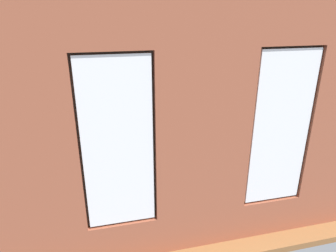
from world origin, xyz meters
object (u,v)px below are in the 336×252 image
Objects in this scene: potted_plant_near_tv at (13,195)px; potted_plant_corner_near_left at (247,104)px; couch_left at (291,149)px; coffee_table at (167,147)px; potted_plant_foreground_right at (33,118)px; table_plant_small at (158,138)px; potted_plant_mid_room_small at (191,128)px; remote_silver at (182,140)px; couch_by_window at (156,201)px; potted_plant_by_left_couch at (244,121)px; cup_ceramic at (173,144)px; potted_plant_between_couches at (241,181)px; candle_jar at (167,142)px; papasan_chair at (154,124)px.

potted_plant_near_tv reaches higher than potted_plant_corner_near_left.
couch_left is 2.63m from coffee_table.
potted_plant_foreground_right reaches higher than couch_left.
table_plant_small is 0.46× the size of potted_plant_mid_room_small.
potted_plant_foreground_right is (3.19, -1.53, 0.25)m from remote_silver.
potted_plant_mid_room_small is at bearing -117.61° from couch_by_window.
table_plant_small is at bearing -30.39° from coffee_table.
table_plant_small is 3.10m from potted_plant_foreground_right.
potted_plant_by_left_couch is (0.40, -1.35, 0.18)m from couch_left.
cup_ceramic is 3.44m from potted_plant_foreground_right.
cup_ceramic is 1.73m from potted_plant_between_couches.
table_plant_small is at bearing -30.39° from candle_jar.
couch_left is (-3.14, -1.14, 0.00)m from couch_by_window.
potted_plant_corner_near_left is 2.12× the size of potted_plant_mid_room_small.
couch_left reaches higher than potted_plant_by_left_couch.
potted_plant_near_tv is at bearing 47.63° from papasan_chair.
candle_jar reaches higher than coffee_table.
remote_silver is at bearing 154.32° from potted_plant_foreground_right.
potted_plant_mid_room_small is (1.71, -1.60, 0.02)m from couch_left.
cup_ceramic is 0.19× the size of potted_plant_mid_room_small.
potted_plant_foreground_right reaches higher than couch_by_window.
candle_jar reaches higher than potted_plant_mid_room_small.
couch_by_window is at bearing 71.37° from candle_jar.
coffee_table is at bearing 149.61° from table_plant_small.
remote_silver is at bearing -159.53° from candle_jar.
potted_plant_by_left_couch is (-1.30, -2.43, 0.07)m from potted_plant_between_couches.
potted_plant_between_couches is (-0.89, 2.91, -0.01)m from papasan_chair.
candle_jar is 0.08× the size of potted_plant_between_couches.
coffee_table is 3.22m from potted_plant_corner_near_left.
potted_plant_between_couches is at bearing 61.84° from potted_plant_by_left_couch.
remote_silver is at bearing 33.89° from potted_plant_corner_near_left.
couch_left is at bearing 167.24° from coffee_table.
candle_jar is 2.30m from potted_plant_by_left_couch.
potted_plant_foreground_right is (2.67, -1.57, 0.13)m from table_plant_small.
potted_plant_between_couches is 2.10× the size of potted_plant_mid_room_small.
couch_by_window reaches higher than cup_ceramic.
potted_plant_near_tv is at bearing -1.78° from potted_plant_between_couches.
couch_by_window is at bearing 71.37° from coffee_table.
coffee_table is 5.28× the size of table_plant_small.
couch_left is 2.34m from potted_plant_mid_room_small.
table_plant_small is (2.73, -0.68, 0.25)m from couch_left.
potted_plant_by_left_couch is (-1.80, -0.63, 0.05)m from remote_silver.
table_plant_small is at bearing -102.90° from couch_by_window.
cup_ceramic is at bearing 141.11° from table_plant_small.
candle_jar is 0.17× the size of potted_plant_mid_room_small.
potted_plant_mid_room_small is at bearing -129.86° from candle_jar.
potted_plant_between_couches is 1.54× the size of potted_plant_by_left_couch.
potted_plant_foreground_right is (2.80, -0.42, 0.26)m from papasan_chair.
couch_by_window is 4.76m from potted_plant_corner_near_left.
coffee_table is at bearing -62.61° from potted_plant_between_couches.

